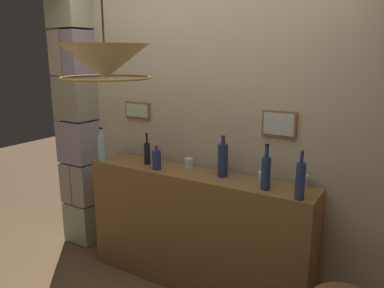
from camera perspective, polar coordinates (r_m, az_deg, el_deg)
panelled_rear_partition at (r=3.14m, az=2.85°, el=3.69°), size 3.35×0.15×2.65m
stone_pillar at (r=3.92m, az=-16.75°, el=3.81°), size 0.35×0.33×2.58m
bar_shelf_unit at (r=3.21m, az=0.48°, el=-12.98°), size 1.95×0.34×1.00m
liquor_bottle_rye at (r=2.68m, az=11.13°, el=-4.21°), size 0.07×0.07×0.33m
liquor_bottle_mezcal at (r=2.91m, az=4.70°, el=-2.36°), size 0.08×0.08×0.34m
liquor_bottle_port at (r=3.45m, az=-13.52°, el=-0.46°), size 0.07×0.07×0.30m
liquor_bottle_tequila at (r=3.27m, az=-6.82°, el=-1.34°), size 0.05×0.05×0.27m
liquor_bottle_vermouth at (r=3.12m, az=-5.38°, el=-2.32°), size 0.07×0.07×0.21m
liquor_bottle_rum at (r=2.55m, az=16.09°, el=-5.28°), size 0.06×0.06×0.34m
glass_tumbler_rocks at (r=2.82m, az=16.49°, el=-5.39°), size 0.07×0.07×0.09m
glass_tumbler_highball at (r=2.83m, az=10.67°, el=-5.01°), size 0.07×0.07×0.08m
glass_tumbler_shot at (r=3.18m, az=-0.52°, el=-2.85°), size 0.08×0.08×0.07m
pendant_lamp at (r=2.50m, az=-13.06°, el=11.94°), size 0.58×0.58×0.53m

